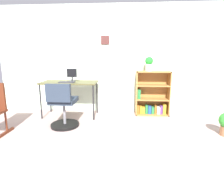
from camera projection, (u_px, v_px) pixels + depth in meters
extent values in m
plane|color=#A68A85|center=(97.00, 162.00, 2.22)|extent=(6.24, 6.24, 0.00)
cube|color=silver|center=(110.00, 60.00, 4.09)|extent=(5.20, 0.10, 2.40)
cube|color=#4A2522|center=(105.00, 40.00, 3.95)|extent=(0.18, 0.02, 0.19)
cube|color=#4D4A2A|center=(69.00, 82.00, 3.80)|extent=(1.18, 0.55, 0.03)
cylinder|color=black|center=(41.00, 102.00, 3.68)|extent=(0.03, 0.03, 0.72)
cylinder|color=black|center=(93.00, 103.00, 3.61)|extent=(0.03, 0.03, 0.72)
cylinder|color=black|center=(50.00, 97.00, 4.14)|extent=(0.03, 0.03, 0.72)
cylinder|color=black|center=(97.00, 98.00, 4.07)|extent=(0.03, 0.03, 0.72)
cylinder|color=#262628|center=(72.00, 81.00, 3.86)|extent=(0.14, 0.14, 0.01)
cylinder|color=#262628|center=(72.00, 79.00, 3.85)|extent=(0.03, 0.03, 0.08)
cube|color=black|center=(72.00, 73.00, 3.81)|extent=(0.21, 0.02, 0.18)
cube|color=#2E2D34|center=(67.00, 82.00, 3.68)|extent=(0.32, 0.15, 0.02)
cylinder|color=black|center=(65.00, 125.00, 3.36)|extent=(0.52, 0.52, 0.05)
cylinder|color=slate|center=(64.00, 113.00, 3.31)|extent=(0.05, 0.05, 0.40)
cube|color=#263140|center=(64.00, 100.00, 3.26)|extent=(0.44, 0.44, 0.08)
cube|color=#263140|center=(58.00, 93.00, 2.98)|extent=(0.42, 0.07, 0.30)
cube|color=#552413|center=(1.00, 136.00, 2.90)|extent=(0.04, 0.64, 0.04)
cylinder|color=#552413|center=(6.00, 121.00, 3.02)|extent=(0.03, 0.03, 0.34)
cube|color=#A06D36|center=(136.00, 93.00, 3.96)|extent=(0.02, 0.30, 0.97)
cube|color=#A06D36|center=(169.00, 93.00, 3.92)|extent=(0.02, 0.30, 0.97)
cube|color=#A06D36|center=(153.00, 72.00, 3.85)|extent=(0.73, 0.30, 0.02)
cube|color=#A06D36|center=(151.00, 114.00, 4.03)|extent=(0.73, 0.30, 0.02)
cube|color=#A06D36|center=(151.00, 92.00, 4.08)|extent=(0.73, 0.02, 0.97)
cube|color=#A06D36|center=(152.00, 99.00, 3.97)|extent=(0.68, 0.28, 0.02)
cube|color=#A06D36|center=(153.00, 85.00, 3.91)|extent=(0.68, 0.28, 0.02)
cube|color=#99591E|center=(138.00, 109.00, 4.02)|extent=(0.06, 0.10, 0.18)
cube|color=#B79323|center=(141.00, 110.00, 4.02)|extent=(0.04, 0.10, 0.16)
cube|color=#B79323|center=(143.00, 110.00, 4.02)|extent=(0.06, 0.12, 0.15)
cube|color=#237238|center=(146.00, 109.00, 4.01)|extent=(0.05, 0.12, 0.19)
cube|color=#1E478C|center=(149.00, 110.00, 4.01)|extent=(0.07, 0.13, 0.17)
cube|color=#237238|center=(153.00, 110.00, 4.00)|extent=(0.06, 0.13, 0.15)
cube|color=#99591E|center=(155.00, 109.00, 4.00)|extent=(0.04, 0.12, 0.19)
cube|color=beige|center=(158.00, 110.00, 4.00)|extent=(0.07, 0.13, 0.16)
cube|color=#593372|center=(161.00, 110.00, 3.99)|extent=(0.05, 0.13, 0.19)
cube|color=#B79323|center=(164.00, 109.00, 3.98)|extent=(0.07, 0.11, 0.21)
cube|color=#237238|center=(139.00, 94.00, 3.95)|extent=(0.07, 0.12, 0.21)
cylinder|color=#B7B2A8|center=(149.00, 68.00, 3.82)|extent=(0.15, 0.15, 0.15)
sphere|color=green|center=(149.00, 61.00, 3.79)|extent=(0.17, 0.17, 0.17)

